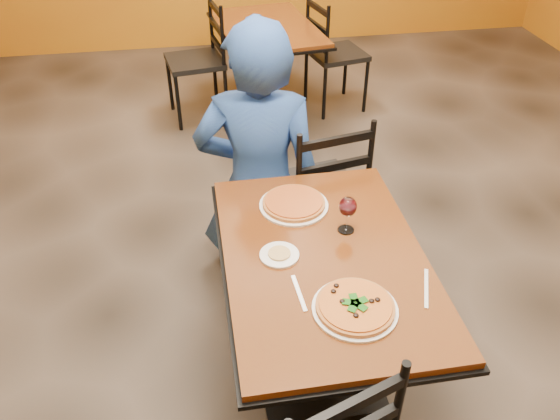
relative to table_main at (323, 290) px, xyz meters
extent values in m
cube|color=black|center=(0.00, 0.50, -0.56)|extent=(7.00, 8.00, 0.01)
cube|color=brown|center=(0.00, 0.00, 0.18)|extent=(0.80, 1.20, 0.03)
cube|color=black|center=(0.00, 0.00, 0.15)|extent=(0.83, 1.23, 0.02)
cylinder|color=black|center=(0.00, 0.00, -0.19)|extent=(0.12, 0.12, 0.66)
cube|color=black|center=(0.00, 0.00, -0.54)|extent=(0.55, 0.55, 0.04)
cube|color=brown|center=(0.17, 2.80, 0.18)|extent=(0.87, 1.19, 0.03)
cube|color=black|center=(0.17, 2.80, 0.16)|extent=(0.91, 1.22, 0.02)
cylinder|color=black|center=(0.17, 2.80, -0.19)|extent=(0.11, 0.11, 0.66)
cube|color=black|center=(0.17, 2.80, -0.54)|extent=(0.57, 0.57, 0.04)
imported|color=navy|center=(-0.15, 0.89, 0.16)|extent=(0.76, 0.57, 1.44)
cylinder|color=white|center=(0.04, -0.31, 0.20)|extent=(0.31, 0.31, 0.01)
cylinder|color=maroon|center=(0.04, -0.31, 0.21)|extent=(0.28, 0.28, 0.02)
cylinder|color=white|center=(-0.06, 0.35, 0.20)|extent=(0.31, 0.31, 0.01)
cylinder|color=orange|center=(-0.06, 0.35, 0.21)|extent=(0.28, 0.28, 0.02)
cylinder|color=white|center=(-0.18, 0.03, 0.20)|extent=(0.16, 0.16, 0.01)
cylinder|color=tan|center=(-0.18, 0.03, 0.21)|extent=(0.09, 0.09, 0.01)
cube|color=silver|center=(-0.14, -0.19, 0.20)|extent=(0.03, 0.19, 0.00)
cube|color=silver|center=(0.33, -0.24, 0.20)|extent=(0.09, 0.20, 0.00)
camera|label=1|loc=(-0.45, -1.65, 1.68)|focal=36.08mm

